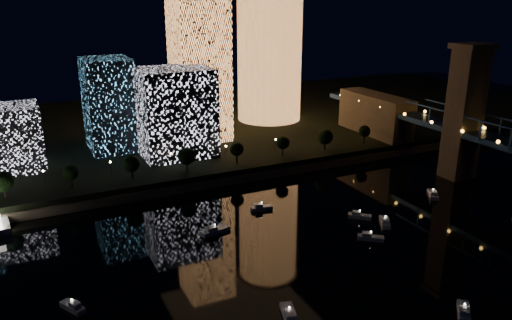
{
  "coord_description": "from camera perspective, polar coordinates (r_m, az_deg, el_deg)",
  "views": [
    {
      "loc": [
        -82.22,
        -78.04,
        66.22
      ],
      "look_at": [
        -17.83,
        55.0,
        17.13
      ],
      "focal_mm": 35.0,
      "sensor_mm": 36.0,
      "label": 1
    }
  ],
  "objects": [
    {
      "name": "street_lamps",
      "position": [
        187.6,
        -9.68,
        0.35
      ],
      "size": [
        132.7,
        0.7,
        5.65
      ],
      "color": "black",
      "rests_on": "far_bank"
    },
    {
      "name": "midrise_blocks",
      "position": [
        202.44,
        -18.38,
        4.5
      ],
      "size": [
        101.34,
        43.83,
        37.28
      ],
      "color": "silver",
      "rests_on": "far_bank"
    },
    {
      "name": "ground",
      "position": [
        131.29,
        18.22,
        -12.95
      ],
      "size": [
        520.0,
        520.0,
        0.0
      ],
      "primitive_type": "plane",
      "color": "black",
      "rests_on": "ground"
    },
    {
      "name": "motorboats",
      "position": [
        134.65,
        11.47,
        -11.09
      ],
      "size": [
        138.31,
        79.48,
        2.78
      ],
      "color": "silver",
      "rests_on": "ground"
    },
    {
      "name": "tower_rectangular",
      "position": [
        218.85,
        -6.5,
        11.27
      ],
      "size": [
        21.74,
        21.74,
        69.18
      ],
      "primitive_type": "cube",
      "color": "#F8984F",
      "rests_on": "far_bank"
    },
    {
      "name": "seawall",
      "position": [
        191.21,
        1.28,
        -1.41
      ],
      "size": [
        420.0,
        6.0,
        3.0
      ],
      "primitive_type": "cube",
      "color": "#6B5E4C",
      "rests_on": "ground"
    },
    {
      "name": "tower_cylindrical",
      "position": [
        253.53,
        1.56,
        13.84
      ],
      "size": [
        34.0,
        34.0,
        82.16
      ],
      "color": "#F8984F",
      "rests_on": "far_bank"
    },
    {
      "name": "esplanade_trees",
      "position": [
        180.24,
        -10.89,
        0.01
      ],
      "size": [
        166.02,
        7.0,
        9.0
      ],
      "color": "black",
      "rests_on": "far_bank"
    },
    {
      "name": "far_bank",
      "position": [
        259.78,
        -6.58,
        4.05
      ],
      "size": [
        420.0,
        160.0,
        5.0
      ],
      "primitive_type": "cube",
      "color": "black",
      "rests_on": "ground"
    }
  ]
}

